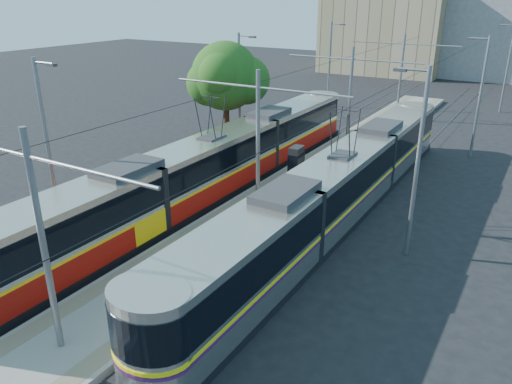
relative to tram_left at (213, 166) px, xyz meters
The scene contains 13 objects.
ground 10.01m from the tram_left, 68.60° to the right, with size 160.00×160.00×0.00m, color black.
platform 8.74m from the tram_left, 65.26° to the left, with size 4.00×50.00×0.30m, color gray.
tactile_strip_left 8.22m from the tram_left, 74.61° to the left, with size 0.70×50.00×0.01m, color gray.
tactile_strip_right 9.41m from the tram_left, 57.12° to the left, with size 0.70×50.00×0.01m, color gray.
rails 8.77m from the tram_left, 65.26° to the left, with size 8.71×70.00×0.03m.
track_arrow 12.31m from the tram_left, 90.00° to the right, with size 1.20×5.00×0.01m, color silver.
tram_left is the anchor object (origin of this frame).
tram_right 7.23m from the tram_left, ahead, with size 2.43×28.95×5.50m.
catenary 6.75m from the tram_left, 54.07° to the left, with size 9.20×70.00×7.00m.
street_lamps 12.60m from the tram_left, 73.05° to the left, with size 15.18×38.22×8.00m.
shelter 4.74m from the tram_left, 42.02° to the left, with size 0.68×1.04×2.23m.
tree 9.55m from the tram_left, 116.88° to the left, with size 5.19×4.80×7.54m.
building_left 51.39m from the tram_left, 97.18° to the left, with size 16.32×12.24×11.97m.
Camera 1 is at (11.74, -11.71, 10.56)m, focal length 35.00 mm.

